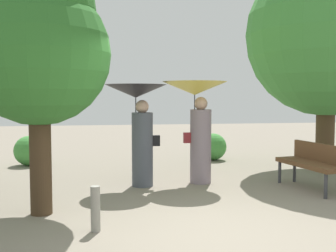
{
  "coord_description": "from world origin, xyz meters",
  "views": [
    {
      "loc": [
        -1.42,
        -4.9,
        1.68
      ],
      "look_at": [
        0.0,
        3.25,
        1.09
      ],
      "focal_mm": 44.05,
      "sensor_mm": 36.0,
      "label": 1
    }
  ],
  "objects_px": {
    "park_bench": "(313,161)",
    "path_marker_post": "(95,209)",
    "tree_mid_left": "(38,40)",
    "person_left": "(139,115)",
    "person_right": "(197,110)",
    "tree_near_right": "(328,23)"
  },
  "relations": [
    {
      "from": "park_bench",
      "to": "path_marker_post",
      "type": "distance_m",
      "value": 4.26
    },
    {
      "from": "tree_mid_left",
      "to": "path_marker_post",
      "type": "bearing_deg",
      "value": -50.12
    },
    {
      "from": "tree_mid_left",
      "to": "path_marker_post",
      "type": "distance_m",
      "value": 2.49
    },
    {
      "from": "person_left",
      "to": "person_right",
      "type": "bearing_deg",
      "value": -82.08
    },
    {
      "from": "person_right",
      "to": "path_marker_post",
      "type": "height_order",
      "value": "person_right"
    },
    {
      "from": "park_bench",
      "to": "tree_mid_left",
      "type": "relative_size",
      "value": 0.42
    },
    {
      "from": "person_left",
      "to": "tree_near_right",
      "type": "height_order",
      "value": "tree_near_right"
    },
    {
      "from": "person_right",
      "to": "tree_mid_left",
      "type": "xyz_separation_m",
      "value": [
        -2.71,
        -1.71,
        1.05
      ]
    },
    {
      "from": "person_left",
      "to": "park_bench",
      "type": "xyz_separation_m",
      "value": [
        3.09,
        -0.81,
        -0.84
      ]
    },
    {
      "from": "person_right",
      "to": "park_bench",
      "type": "xyz_separation_m",
      "value": [
        1.94,
        -0.91,
        -0.91
      ]
    },
    {
      "from": "person_right",
      "to": "path_marker_post",
      "type": "bearing_deg",
      "value": 146.4
    },
    {
      "from": "person_left",
      "to": "tree_mid_left",
      "type": "distance_m",
      "value": 2.52
    },
    {
      "from": "park_bench",
      "to": "tree_mid_left",
      "type": "distance_m",
      "value": 5.12
    },
    {
      "from": "park_bench",
      "to": "tree_near_right",
      "type": "relative_size",
      "value": 0.29
    },
    {
      "from": "person_right",
      "to": "tree_mid_left",
      "type": "relative_size",
      "value": 0.53
    },
    {
      "from": "person_left",
      "to": "path_marker_post",
      "type": "height_order",
      "value": "person_left"
    },
    {
      "from": "person_left",
      "to": "person_right",
      "type": "relative_size",
      "value": 0.97
    },
    {
      "from": "person_left",
      "to": "path_marker_post",
      "type": "relative_size",
      "value": 3.34
    },
    {
      "from": "person_left",
      "to": "tree_near_right",
      "type": "bearing_deg",
      "value": -75.69
    },
    {
      "from": "tree_near_right",
      "to": "path_marker_post",
      "type": "relative_size",
      "value": 9.29
    },
    {
      "from": "person_right",
      "to": "tree_near_right",
      "type": "xyz_separation_m",
      "value": [
        3.17,
        0.77,
        1.9
      ]
    },
    {
      "from": "tree_near_right",
      "to": "person_right",
      "type": "bearing_deg",
      "value": -166.38
    }
  ]
}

